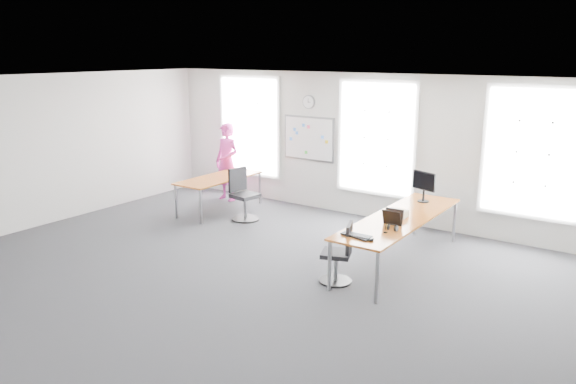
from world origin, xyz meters
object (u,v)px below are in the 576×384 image
Objects in this scene: desk_left at (219,180)px; chair_right at (340,257)px; keyboard at (357,236)px; headphones at (391,227)px; monitor at (424,184)px; chair_left at (243,197)px; person at (227,162)px; desk_right at (400,220)px.

chair_right is at bearing -25.31° from desk_left.
desk_left is 4.89m from keyboard.
headphones reaches higher than keyboard.
monitor is (0.06, 2.40, 0.32)m from keyboard.
chair_left is at bearing -150.91° from monitor.
person is 3.77× the size of keyboard.
monitor is at bearing 4.84° from desk_left.
chair_left is at bearing -138.20° from chair_right.
headphones is (0.29, 0.56, 0.04)m from keyboard.
chair_left is at bearing 167.69° from headphones.
chair_left is 6.07× the size of headphones.
keyboard is at bearing -94.65° from desk_right.
chair_right is at bearing -79.02° from monitor.
monitor reaches higher than keyboard.
person is at bearing -165.24° from monitor.
keyboard is 2.42m from monitor.
chair_left reaches higher than chair_right.
keyboard is (3.61, -1.80, 0.34)m from chair_left.
desk_left is 1.14× the size of person.
chair_left is at bearing -14.63° from desk_left.
desk_left is (-4.55, 0.72, -0.06)m from desk_right.
desk_right is 1.31m from keyboard.
headphones is 0.32× the size of monitor.
monitor is (-0.23, 1.84, 0.28)m from headphones.
desk_left is 4.31× the size of keyboard.
chair_right is at bearing -108.82° from chair_left.
headphones is at bearing -76.11° from desk_right.
person is at bearing -141.42° from chair_right.
monitor is at bearing 0.37° from person.
keyboard is 0.63m from headphones.
person reaches higher than desk_left.
headphones is at bearing 73.76° from keyboard.
chair_left is 2.24× the size of keyboard.
keyboard is at bearing -24.58° from person.
person reaches higher than keyboard.
chair_right is 1.70× the size of monitor.
monitor reaches higher than chair_left.
desk_right is 3.76m from chair_left.
chair_right is 1.96× the size of keyboard.
person is (-4.62, 2.78, 0.49)m from chair_right.
chair_left is 4.11m from headphones.
chair_left reaches higher than desk_right.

